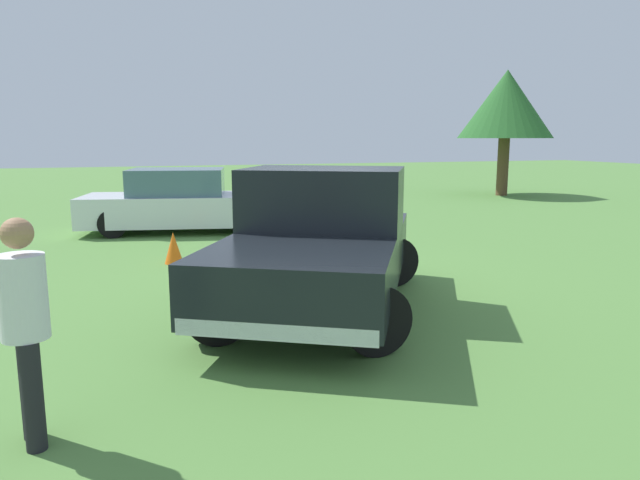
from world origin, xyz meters
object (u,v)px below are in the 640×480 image
sedan_near (186,203)px  pickup_truck (322,238)px  person_visitor (25,320)px  tree_back_left (506,105)px  traffic_cone (174,248)px

sedan_near → pickup_truck: bearing=-70.1°
person_visitor → tree_back_left: (14.53, 14.45, 2.47)m
sedan_near → tree_back_left: 13.63m
sedan_near → traffic_cone: bearing=-87.7°
traffic_cone → tree_back_left: bearing=33.2°
tree_back_left → traffic_cone: (-13.03, -8.54, -3.11)m
tree_back_left → person_visitor: bearing=-135.2°
tree_back_left → traffic_cone: tree_back_left is taller
sedan_near → person_visitor: (-2.12, -9.49, 0.25)m
tree_back_left → traffic_cone: 15.88m
person_visitor → tree_back_left: 20.64m
sedan_near → traffic_cone: (-0.62, -3.58, -0.39)m
sedan_near → traffic_cone: size_ratio=9.18×
pickup_truck → person_visitor: size_ratio=2.97×
pickup_truck → person_visitor: (-3.06, -2.55, 0.00)m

